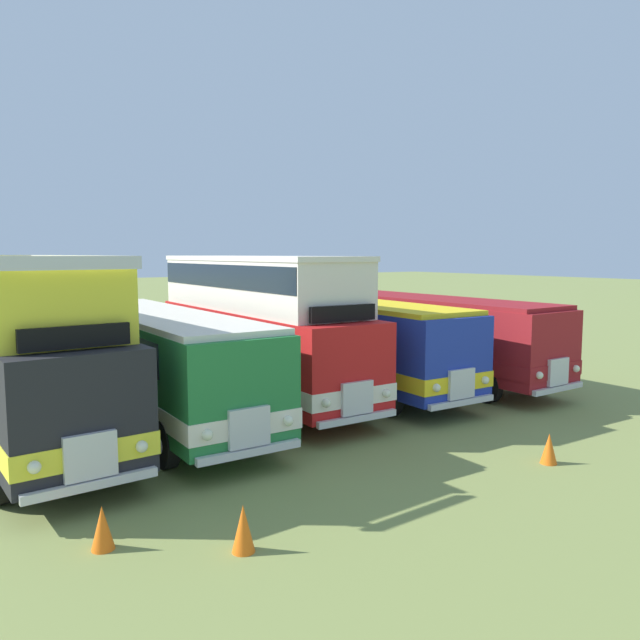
{
  "coord_description": "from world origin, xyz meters",
  "views": [
    {
      "loc": [
        -9.01,
        -16.04,
        4.56
      ],
      "look_at": [
        2.39,
        0.6,
        2.37
      ],
      "focal_mm": 34.34,
      "sensor_mm": 36.0,
      "label": 1
    }
  ],
  "objects_px": {
    "bus_third_in_row": "(258,322)",
    "cone_near_end": "(243,528)",
    "bus_fourth_in_row": "(352,338)",
    "bus_second_in_row": "(158,357)",
    "cone_mid_row": "(102,528)",
    "cone_far_end": "(549,448)",
    "bus_fifth_in_row": "(422,330)",
    "bus_first_in_row": "(22,347)"
  },
  "relations": [
    {
      "from": "bus_third_in_row",
      "to": "cone_near_end",
      "type": "relative_size",
      "value": 13.64
    },
    {
      "from": "bus_fourth_in_row",
      "to": "cone_near_end",
      "type": "distance_m",
      "value": 11.66
    },
    {
      "from": "bus_second_in_row",
      "to": "cone_mid_row",
      "type": "bearing_deg",
      "value": -116.31
    },
    {
      "from": "bus_fourth_in_row",
      "to": "cone_far_end",
      "type": "height_order",
      "value": "bus_fourth_in_row"
    },
    {
      "from": "bus_second_in_row",
      "to": "bus_third_in_row",
      "type": "distance_m",
      "value": 3.48
    },
    {
      "from": "cone_near_end",
      "to": "cone_far_end",
      "type": "relative_size",
      "value": 1.11
    },
    {
      "from": "bus_third_in_row",
      "to": "cone_mid_row",
      "type": "relative_size",
      "value": 14.67
    },
    {
      "from": "bus_third_in_row",
      "to": "bus_fifth_in_row",
      "type": "bearing_deg",
      "value": -1.97
    },
    {
      "from": "bus_second_in_row",
      "to": "cone_mid_row",
      "type": "height_order",
      "value": "bus_second_in_row"
    },
    {
      "from": "cone_far_end",
      "to": "bus_fifth_in_row",
      "type": "bearing_deg",
      "value": 63.04
    },
    {
      "from": "cone_mid_row",
      "to": "cone_far_end",
      "type": "relative_size",
      "value": 1.03
    },
    {
      "from": "bus_first_in_row",
      "to": "bus_fifth_in_row",
      "type": "xyz_separation_m",
      "value": [
        13.47,
        0.52,
        -0.6
      ]
    },
    {
      "from": "bus_first_in_row",
      "to": "bus_second_in_row",
      "type": "xyz_separation_m",
      "value": [
        3.37,
        0.24,
        -0.6
      ]
    },
    {
      "from": "bus_fourth_in_row",
      "to": "cone_near_end",
      "type": "xyz_separation_m",
      "value": [
        -8.28,
        -8.09,
        -1.38
      ]
    },
    {
      "from": "cone_near_end",
      "to": "cone_mid_row",
      "type": "height_order",
      "value": "cone_near_end"
    },
    {
      "from": "bus_third_in_row",
      "to": "cone_mid_row",
      "type": "distance_m",
      "value": 10.05
    },
    {
      "from": "bus_fourth_in_row",
      "to": "cone_mid_row",
      "type": "height_order",
      "value": "bus_fourth_in_row"
    },
    {
      "from": "cone_far_end",
      "to": "bus_third_in_row",
      "type": "bearing_deg",
      "value": 105.49
    },
    {
      "from": "bus_first_in_row",
      "to": "cone_near_end",
      "type": "relative_size",
      "value": 13.78
    },
    {
      "from": "bus_first_in_row",
      "to": "bus_second_in_row",
      "type": "bearing_deg",
      "value": 4.14
    },
    {
      "from": "cone_mid_row",
      "to": "cone_far_end",
      "type": "distance_m",
      "value": 9.22
    },
    {
      "from": "bus_fourth_in_row",
      "to": "bus_first_in_row",
      "type": "bearing_deg",
      "value": -178.11
    },
    {
      "from": "bus_fifth_in_row",
      "to": "bus_third_in_row",
      "type": "bearing_deg",
      "value": 178.03
    },
    {
      "from": "bus_second_in_row",
      "to": "cone_near_end",
      "type": "bearing_deg",
      "value": -100.98
    },
    {
      "from": "bus_third_in_row",
      "to": "cone_near_end",
      "type": "bearing_deg",
      "value": -120.05
    },
    {
      "from": "bus_fourth_in_row",
      "to": "bus_fifth_in_row",
      "type": "xyz_separation_m",
      "value": [
        3.36,
        0.19,
        0.01
      ]
    },
    {
      "from": "bus_second_in_row",
      "to": "bus_fourth_in_row",
      "type": "bearing_deg",
      "value": 0.77
    },
    {
      "from": "bus_fifth_in_row",
      "to": "cone_far_end",
      "type": "bearing_deg",
      "value": -116.96
    },
    {
      "from": "bus_fifth_in_row",
      "to": "cone_near_end",
      "type": "height_order",
      "value": "bus_fifth_in_row"
    },
    {
      "from": "bus_second_in_row",
      "to": "bus_fifth_in_row",
      "type": "bearing_deg",
      "value": 1.57
    },
    {
      "from": "bus_first_in_row",
      "to": "cone_mid_row",
      "type": "height_order",
      "value": "bus_first_in_row"
    },
    {
      "from": "cone_near_end",
      "to": "cone_mid_row",
      "type": "xyz_separation_m",
      "value": [
        -1.76,
        1.3,
        -0.03
      ]
    },
    {
      "from": "bus_third_in_row",
      "to": "bus_fourth_in_row",
      "type": "bearing_deg",
      "value": -7.08
    },
    {
      "from": "bus_second_in_row",
      "to": "bus_fifth_in_row",
      "type": "distance_m",
      "value": 10.1
    },
    {
      "from": "cone_near_end",
      "to": "bus_second_in_row",
      "type": "bearing_deg",
      "value": 79.02
    },
    {
      "from": "bus_third_in_row",
      "to": "cone_far_end",
      "type": "xyz_separation_m",
      "value": [
        2.41,
        -8.71,
        -2.13
      ]
    },
    {
      "from": "bus_first_in_row",
      "to": "cone_mid_row",
      "type": "xyz_separation_m",
      "value": [
        0.06,
        -6.45,
        -2.01
      ]
    },
    {
      "from": "cone_near_end",
      "to": "cone_mid_row",
      "type": "relative_size",
      "value": 1.08
    },
    {
      "from": "bus_second_in_row",
      "to": "cone_near_end",
      "type": "distance_m",
      "value": 8.26
    },
    {
      "from": "bus_fifth_in_row",
      "to": "cone_far_end",
      "type": "distance_m",
      "value": 9.62
    },
    {
      "from": "bus_first_in_row",
      "to": "bus_third_in_row",
      "type": "distance_m",
      "value": 6.78
    },
    {
      "from": "bus_first_in_row",
      "to": "cone_mid_row",
      "type": "distance_m",
      "value": 6.76
    }
  ]
}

